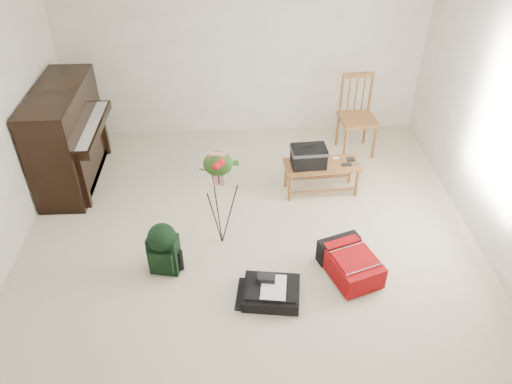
{
  "coord_description": "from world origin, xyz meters",
  "views": [
    {
      "loc": [
        -0.12,
        -3.8,
        3.75
      ],
      "look_at": [
        0.07,
        0.35,
        0.63
      ],
      "focal_mm": 35.0,
      "sensor_mm": 36.0,
      "label": 1
    }
  ],
  "objects_px": {
    "flower_stand": "(220,200)",
    "bench": "(313,159)",
    "red_suitcase": "(350,260)",
    "green_backpack": "(163,247)",
    "piano": "(68,138)",
    "black_duffel": "(271,291)",
    "dining_chair": "(357,116)"
  },
  "relations": [
    {
      "from": "bench",
      "to": "green_backpack",
      "type": "bearing_deg",
      "value": -146.65
    },
    {
      "from": "red_suitcase",
      "to": "bench",
      "type": "bearing_deg",
      "value": 78.94
    },
    {
      "from": "dining_chair",
      "to": "flower_stand",
      "type": "bearing_deg",
      "value": -139.84
    },
    {
      "from": "flower_stand",
      "to": "bench",
      "type": "bearing_deg",
      "value": 46.17
    },
    {
      "from": "black_duffel",
      "to": "green_backpack",
      "type": "relative_size",
      "value": 1.01
    },
    {
      "from": "piano",
      "to": "black_duffel",
      "type": "bearing_deg",
      "value": -42.09
    },
    {
      "from": "piano",
      "to": "green_backpack",
      "type": "xyz_separation_m",
      "value": [
        1.31,
        -1.71,
        -0.27
      ]
    },
    {
      "from": "red_suitcase",
      "to": "piano",
      "type": "bearing_deg",
      "value": 130.55
    },
    {
      "from": "piano",
      "to": "dining_chair",
      "type": "relative_size",
      "value": 1.38
    },
    {
      "from": "dining_chair",
      "to": "red_suitcase",
      "type": "bearing_deg",
      "value": -107.56
    },
    {
      "from": "piano",
      "to": "red_suitcase",
      "type": "bearing_deg",
      "value": -29.62
    },
    {
      "from": "red_suitcase",
      "to": "flower_stand",
      "type": "xyz_separation_m",
      "value": [
        -1.31,
        0.5,
        0.44
      ]
    },
    {
      "from": "red_suitcase",
      "to": "black_duffel",
      "type": "xyz_separation_m",
      "value": [
        -0.82,
        -0.32,
        -0.06
      ]
    },
    {
      "from": "dining_chair",
      "to": "black_duffel",
      "type": "relative_size",
      "value": 1.82
    },
    {
      "from": "black_duffel",
      "to": "flower_stand",
      "type": "bearing_deg",
      "value": 128.06
    },
    {
      "from": "green_backpack",
      "to": "flower_stand",
      "type": "bearing_deg",
      "value": 47.4
    },
    {
      "from": "dining_chair",
      "to": "flower_stand",
      "type": "height_order",
      "value": "flower_stand"
    },
    {
      "from": "bench",
      "to": "black_duffel",
      "type": "xyz_separation_m",
      "value": [
        -0.61,
        -1.69,
        -0.42
      ]
    },
    {
      "from": "black_duffel",
      "to": "green_backpack",
      "type": "distance_m",
      "value": 1.16
    },
    {
      "from": "bench",
      "to": "flower_stand",
      "type": "height_order",
      "value": "flower_stand"
    },
    {
      "from": "red_suitcase",
      "to": "green_backpack",
      "type": "xyz_separation_m",
      "value": [
        -1.88,
        0.1,
        0.18
      ]
    },
    {
      "from": "piano",
      "to": "bench",
      "type": "height_order",
      "value": "piano"
    },
    {
      "from": "piano",
      "to": "flower_stand",
      "type": "distance_m",
      "value": 2.29
    },
    {
      "from": "dining_chair",
      "to": "black_duffel",
      "type": "height_order",
      "value": "dining_chair"
    },
    {
      "from": "piano",
      "to": "dining_chair",
      "type": "xyz_separation_m",
      "value": [
        3.71,
        0.52,
        -0.07
      ]
    },
    {
      "from": "bench",
      "to": "red_suitcase",
      "type": "height_order",
      "value": "bench"
    },
    {
      "from": "piano",
      "to": "red_suitcase",
      "type": "height_order",
      "value": "piano"
    },
    {
      "from": "piano",
      "to": "flower_stand",
      "type": "relative_size",
      "value": 1.25
    },
    {
      "from": "dining_chair",
      "to": "bench",
      "type": "bearing_deg",
      "value": -132.27
    },
    {
      "from": "green_backpack",
      "to": "flower_stand",
      "type": "relative_size",
      "value": 0.49
    },
    {
      "from": "black_duffel",
      "to": "flower_stand",
      "type": "relative_size",
      "value": 0.5
    },
    {
      "from": "bench",
      "to": "dining_chair",
      "type": "bearing_deg",
      "value": 48.61
    }
  ]
}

